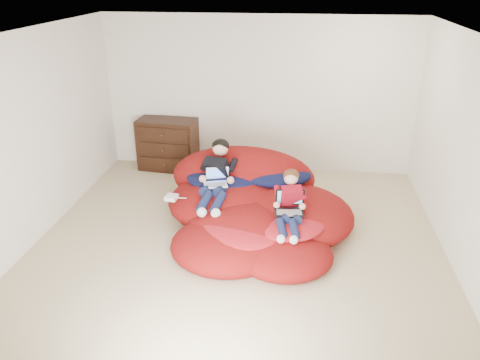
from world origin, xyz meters
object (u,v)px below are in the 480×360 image
Objects in this scene: dresser at (168,144)px; younger_boy at (290,201)px; beanbag_pile at (252,208)px; laptop_white at (216,179)px; older_boy at (217,173)px; laptop_black at (289,206)px.

younger_boy is at bearing -45.96° from dresser.
dresser is at bearing 134.04° from younger_boy.
beanbag_pile is 2.98× the size of younger_boy.
dresser is at bearing 123.49° from laptop_white.
younger_boy reaches higher than beanbag_pile.
dresser is 2.00m from older_boy.
younger_boy is (0.97, -0.54, -0.08)m from older_boy.
beanbag_pile is 0.71m from laptop_black.
younger_boy reaches higher than dresser.
older_boy is (-0.48, 0.13, 0.42)m from beanbag_pile.
younger_boy is at bearing 90.00° from laptop_black.
older_boy is at bearing 150.88° from younger_boy.
laptop_white reaches higher than laptop_black.
older_boy is at bearing -55.23° from dresser.
older_boy is 0.10m from laptop_white.
dresser is 0.39× the size of beanbag_pile.
beanbag_pile is at bearing -47.53° from dresser.
older_boy is 2.93× the size of laptop_white.
beanbag_pile is 6.93× the size of laptop_black.
laptop_white is at bearing -56.51° from dresser.
dresser is 3.04m from laptop_black.
older_boy reaches higher than laptop_black.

